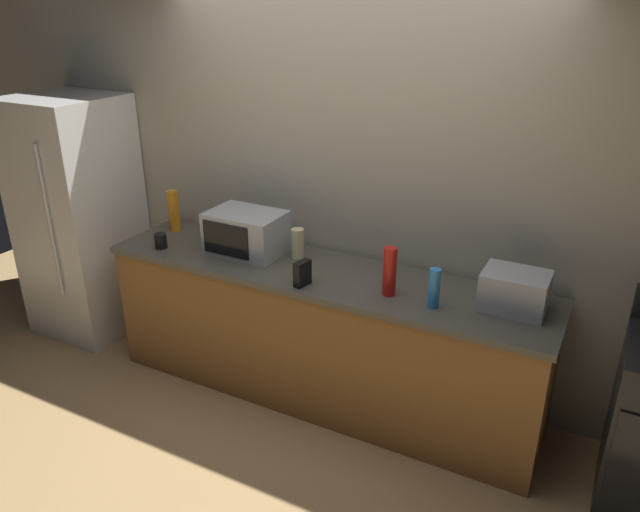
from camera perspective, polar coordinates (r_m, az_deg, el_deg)
name	(u,v)px	position (r m, az deg, el deg)	size (l,w,h in m)	color
ground_plane	(290,428)	(3.87, -2.87, -15.87)	(8.00, 8.00, 0.00)	tan
back_wall	(350,183)	(3.87, 2.85, 6.90)	(6.40, 0.10, 2.70)	#B2A893
counter_run	(320,335)	(3.90, 0.00, -7.42)	(2.84, 0.64, 0.90)	brown
refrigerator	(80,218)	(4.92, -21.68, 3.36)	(0.72, 0.73, 1.80)	white
microwave	(246,232)	(3.94, -6.95, 2.23)	(0.48, 0.35, 0.27)	#B7BABF
toaster_oven	(515,291)	(3.37, 17.85, -3.14)	(0.34, 0.26, 0.21)	#B7BABF
cordless_phone	(302,273)	(3.48, -1.67, -1.64)	(0.05, 0.11, 0.15)	black
bottle_hand_soap	(298,244)	(3.84, -2.11, 1.18)	(0.08, 0.08, 0.20)	beige
bottle_hot_sauce	(390,271)	(3.37, 6.57, -1.46)	(0.08, 0.08, 0.28)	red
bottle_spray_cleaner	(434,288)	(3.29, 10.69, -2.98)	(0.06, 0.06, 0.22)	#338CE5
bottle_dish_soap	(174,211)	(4.40, -13.60, 4.16)	(0.07, 0.07, 0.29)	orange
mug_black	(161,241)	(4.14, -14.76, 1.39)	(0.08, 0.08, 0.10)	black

